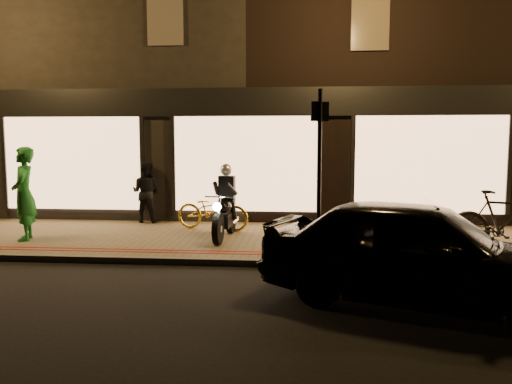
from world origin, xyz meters
TOP-DOWN VIEW (x-y plane):
  - ground at (0.00, 0.00)m, footprint 90.00×90.00m
  - sidewalk at (0.00, 2.00)m, footprint 50.00×4.00m
  - kerb_stone at (0.00, 0.05)m, footprint 50.00×0.14m
  - red_kerb_lines at (0.00, 0.55)m, footprint 50.00×0.26m
  - building_row at (-0.00, 8.99)m, footprint 48.00×10.11m
  - motorcycle at (-0.22, 1.91)m, footprint 0.60×1.94m
  - sign_post at (1.70, 0.57)m, footprint 0.33×0.17m
  - bicycle_gold at (-0.66, 2.85)m, footprint 1.88×1.05m
  - bicycle_dark at (5.14, 1.00)m, footprint 1.99×1.23m
  - person_green at (-4.38, 1.36)m, footprint 0.70×0.84m
  - person_dark at (-2.54, 3.80)m, footprint 0.83×0.69m
  - parked_car at (2.96, -1.76)m, footprint 4.59×3.18m

SIDE VIEW (x-z plane):
  - ground at x=0.00m, z-range 0.00..0.00m
  - sidewalk at x=0.00m, z-range 0.00..0.12m
  - kerb_stone at x=0.00m, z-range 0.00..0.12m
  - red_kerb_lines at x=0.00m, z-range 0.12..0.13m
  - bicycle_gold at x=-0.66m, z-range 0.12..1.06m
  - bicycle_dark at x=5.14m, z-range 0.12..1.28m
  - parked_car at x=2.96m, z-range 0.00..1.45m
  - motorcycle at x=-0.22m, z-range -0.06..1.53m
  - person_dark at x=-2.54m, z-range 0.12..1.66m
  - person_green at x=-4.38m, z-range 0.12..2.07m
  - sign_post at x=1.70m, z-range 0.30..3.30m
  - building_row at x=0.00m, z-range 0.00..8.50m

